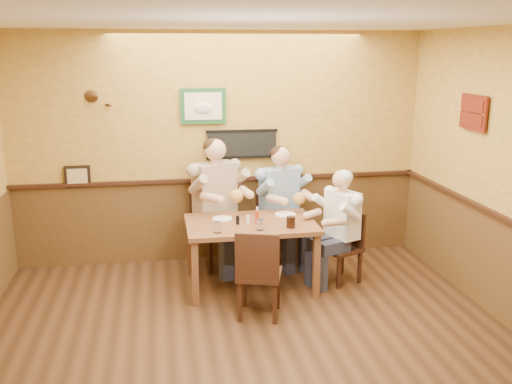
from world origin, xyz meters
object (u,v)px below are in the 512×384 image
hot_sauce_bottle (257,217)px  salt_shaker (248,220)px  chair_back_right (279,226)px  water_glass_mid (260,225)px  chair_right_end (341,247)px  diner_blue_polo (279,211)px  water_glass_left (217,227)px  dining_table (251,230)px  chair_near_side (259,272)px  diner_white_elder (342,233)px  cola_tumbler (291,222)px  pepper_shaker (238,220)px  chair_back_left (215,228)px  diner_tan_shirt (215,211)px

hot_sauce_bottle → salt_shaker: 0.11m
chair_back_right → water_glass_mid: chair_back_right is taller
chair_right_end → diner_blue_polo: bearing=-164.6°
chair_back_right → hot_sauce_bottle: 0.96m
chair_right_end → water_glass_left: 1.50m
dining_table → salt_shaker: (-0.04, -0.06, 0.14)m
dining_table → chair_near_side: chair_near_side is taller
diner_white_elder → cola_tumbler: diner_white_elder is taller
chair_right_end → salt_shaker: (-1.07, -0.03, 0.39)m
diner_blue_polo → water_glass_left: 1.32m
chair_right_end → chair_near_side: (-1.06, -0.68, 0.05)m
cola_tumbler → salt_shaker: bearing=154.4°
water_glass_left → diner_blue_polo: bearing=49.2°
chair_back_right → pepper_shaker: chair_back_right is taller
chair_back_left → hot_sauce_bottle: size_ratio=5.70×
diner_white_elder → salt_shaker: diner_white_elder is taller
chair_back_left → water_glass_left: 1.02m
chair_right_end → diner_tan_shirt: 1.55m
chair_right_end → pepper_shaker: (-1.18, -0.02, 0.39)m
hot_sauce_bottle → salt_shaker: hot_sauce_bottle is taller
diner_white_elder → water_glass_left: 1.46m
water_glass_mid → hot_sauce_bottle: (0.00, 0.20, 0.03)m
chair_right_end → chair_near_side: size_ratio=0.90×
diner_tan_shirt → water_glass_mid: 1.03m
chair_right_end → water_glass_left: water_glass_left is taller
chair_back_left → water_glass_left: bearing=-119.0°
dining_table → water_glass_mid: (0.05, -0.29, 0.15)m
chair_near_side → diner_blue_polo: 1.50m
diner_tan_shirt → diner_white_elder: bearing=-52.1°
chair_near_side → water_glass_mid: size_ratio=8.12×
dining_table → water_glass_left: size_ratio=12.21×
water_glass_mid → pepper_shaker: size_ratio=1.19×
diner_blue_polo → pepper_shaker: (-0.61, -0.74, 0.14)m
water_glass_left → pepper_shaker: 0.35m
chair_back_left → diner_blue_polo: (0.79, 0.03, 0.16)m
dining_table → diner_blue_polo: 0.84m
chair_near_side → hot_sauce_bottle: (0.08, 0.62, 0.38)m
chair_back_right → water_glass_left: chair_back_right is taller
diner_tan_shirt → diner_blue_polo: bearing=-22.7°
dining_table → hot_sauce_bottle: bearing=-57.4°
chair_near_side → water_glass_mid: bearing=-84.1°
dining_table → hot_sauce_bottle: hot_sauce_bottle is taller
chair_back_right → diner_white_elder: (0.56, -0.72, 0.12)m
cola_tumbler → diner_white_elder: bearing=19.9°
pepper_shaker → cola_tumbler: bearing=-21.5°
diner_white_elder → chair_near_side: bearing=-79.8°
water_glass_left → chair_back_right: bearing=49.2°
cola_tumbler → diner_blue_polo: bearing=85.3°
dining_table → chair_right_end: bearing=-1.6°
chair_back_left → chair_right_end: size_ratio=1.21×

